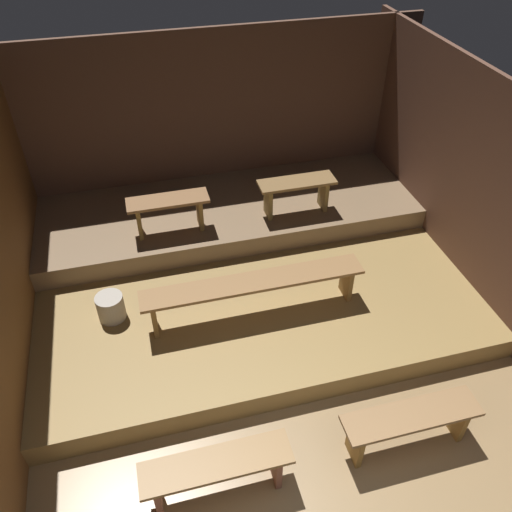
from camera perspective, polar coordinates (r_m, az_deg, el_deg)
ground at (r=5.84m, az=1.01°, el=-8.63°), size 5.64×6.03×0.08m
wall_back at (r=7.16m, az=-4.72°, el=14.15°), size 5.64×0.06×2.50m
wall_right at (r=5.99m, az=24.49°, el=4.95°), size 0.06×6.03×2.50m
platform_lower at (r=6.27m, az=-0.96°, el=-2.23°), size 4.84×3.61×0.26m
platform_middle at (r=6.88m, az=-3.01°, el=4.81°), size 4.84×1.60×0.26m
bench_floor_left at (r=4.52m, az=-4.33°, el=-22.36°), size 1.23×0.31×0.45m
bench_floor_right at (r=4.91m, az=16.55°, el=-17.06°), size 1.23×0.31×0.45m
bench_lower_center at (r=5.40m, az=-0.26°, el=-3.38°), size 2.35×0.31×0.45m
bench_middle_left at (r=6.24m, az=-9.58°, el=5.21°), size 0.96×0.31×0.45m
bench_middle_right at (r=6.51m, az=4.47°, el=7.28°), size 0.96×0.31×0.45m
pail_lower at (r=5.71m, az=-15.68°, el=-5.44°), size 0.29×0.29×0.29m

